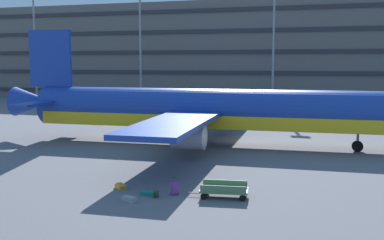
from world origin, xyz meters
name	(u,v)px	position (x,y,z in m)	size (l,w,h in m)	color
ground_plane	(247,144)	(0.00, 0.00, 0.00)	(600.00, 600.00, 0.00)	#5B5B60
terminal_structure	(292,52)	(0.00, 47.81, 9.16)	(168.75, 14.53, 18.31)	#605B56
airliner	(207,111)	(-3.42, -1.47, 3.08)	(38.32, 30.97, 10.36)	navy
light_mast_far_left	(34,30)	(-46.10, 35.05, 13.34)	(1.80, 0.50, 23.25)	gray
light_mast_left	(140,41)	(-24.89, 35.05, 11.06)	(1.80, 0.50, 18.83)	gray
light_mast_center_left	(274,32)	(-1.90, 35.05, 12.11)	(1.80, 0.50, 20.87)	gray
suitcase_scuffed	(120,186)	(-4.61, -16.85, 0.14)	(0.87, 0.85, 0.27)	orange
suitcase_teal	(148,193)	(-2.59, -17.66, 0.10)	(0.82, 0.45, 0.21)	#147266
suitcase_laid_flat	(175,188)	(-1.17, -17.13, 0.40)	(0.44, 0.51, 0.98)	#72388C
suitcase_silver	(129,199)	(-3.08, -19.07, 0.13)	(0.84, 0.61, 0.27)	gray
backpack_orange	(155,194)	(-1.99, -18.00, 0.21)	(0.43, 0.44, 0.48)	#264C26
baggage_cart	(224,190)	(1.59, -16.91, 0.43)	(3.36, 1.63, 0.82)	#4C724C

